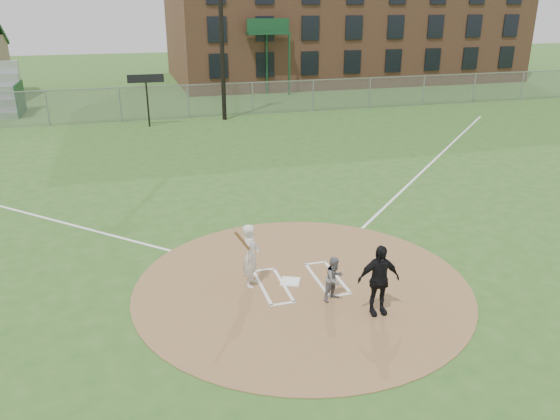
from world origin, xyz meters
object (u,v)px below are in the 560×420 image
object	(u,v)px
home_plate	(290,282)
umpire	(379,280)
catcher	(334,279)
batter_at_plate	(251,255)

from	to	relation	value
home_plate	umpire	world-z (taller)	umpire
home_plate	catcher	xyz separation A→B (m)	(0.74, -1.10, 0.53)
home_plate	batter_at_plate	distance (m)	1.28
catcher	home_plate	bearing A→B (deg)	99.32
home_plate	batter_at_plate	xyz separation A→B (m)	(-0.98, 0.13, 0.81)
umpire	batter_at_plate	size ratio (longest dim) A/B	0.94
catcher	batter_at_plate	bearing A→B (deg)	119.70
umpire	home_plate	bearing A→B (deg)	131.03
catcher	umpire	bearing A→B (deg)	-73.56
home_plate	umpire	distance (m)	2.56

